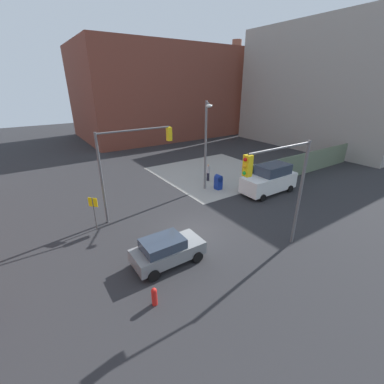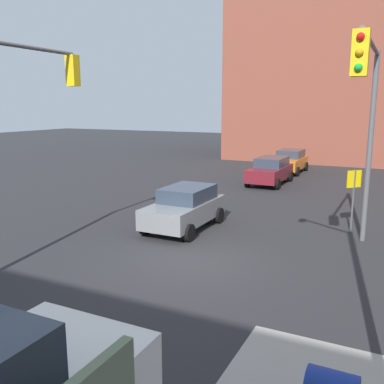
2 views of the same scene
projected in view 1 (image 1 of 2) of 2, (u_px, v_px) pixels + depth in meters
name	position (u px, v px, depth m)	size (l,w,h in m)	color
ground_plane	(194.00, 231.00, 17.52)	(120.00, 120.00, 0.00)	#28282B
sidewalk_corner	(215.00, 173.00, 29.01)	(12.00, 12.00, 0.01)	#9E9B93
construction_fence	(304.00, 164.00, 28.06)	(17.45, 0.12, 2.40)	#607056
building_warehouse_north	(167.00, 93.00, 49.13)	(32.00, 18.00, 15.32)	brown
building_loft_east	(340.00, 88.00, 41.14)	(20.00, 24.00, 17.33)	#9E9B93
smokestack	(234.00, 87.00, 52.67)	(1.80, 1.80, 17.06)	brown
traffic_signal_nw_corner	(130.00, 156.00, 17.96)	(5.67, 0.36, 6.50)	#59595B
traffic_signal_se_corner	(282.00, 180.00, 13.63)	(4.94, 0.36, 6.50)	#59595B
street_lamp_corner	(206.00, 141.00, 22.44)	(1.65, 2.32, 8.00)	slate
warning_sign_two_way	(94.00, 208.00, 17.18)	(0.48, 0.48, 2.40)	#4C4C4C
mailbox_blue	(218.00, 182.00, 24.22)	(0.56, 0.64, 1.43)	navy
fire_hydrant	(154.00, 296.00, 11.56)	(0.26, 0.26, 0.94)	red
sedan_gray	(167.00, 250.00, 14.17)	(3.99, 2.02, 1.62)	slate
van_white_delivery	(270.00, 179.00, 23.29)	(5.40, 2.32, 2.62)	white
pedestrian_crossing	(208.00, 172.00, 26.30)	(0.36, 0.36, 1.76)	#B2B2B7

